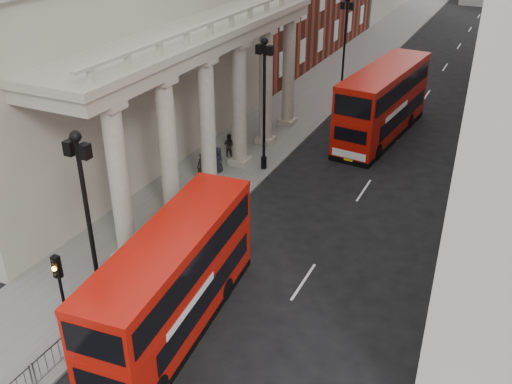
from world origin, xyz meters
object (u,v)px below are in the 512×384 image
lamp_post_mid (264,96)px  pedestrian_b (229,145)px  bus_far (383,101)px  pedestrian_a (202,168)px  traffic_light (60,287)px  pedestrian_c (218,160)px  lamp_post_north (345,41)px  lamp_post_south (88,218)px  bus_near (174,280)px

lamp_post_mid → pedestrian_b: 4.99m
lamp_post_mid → bus_far: lamp_post_mid is taller
pedestrian_a → lamp_post_mid: bearing=53.5°
pedestrian_a → pedestrian_b: 4.09m
traffic_light → pedestrian_c: size_ratio=2.63×
lamp_post_north → pedestrian_b: 16.03m
lamp_post_south → pedestrian_a: size_ratio=4.41×
traffic_light → pedestrian_a: bearing=100.3°
lamp_post_north → bus_near: 31.31m
traffic_light → bus_near: bearing=45.4°
lamp_post_north → pedestrian_a: 19.88m
lamp_post_south → bus_near: lamp_post_south is taller
traffic_light → bus_far: 27.39m
pedestrian_b → pedestrian_a: bearing=98.9°
lamp_post_north → bus_near: size_ratio=0.79×
traffic_light → bus_near: size_ratio=0.41×
bus_far → pedestrian_a: bus_far is taller
traffic_light → bus_far: (5.16, 26.90, -0.46)m
traffic_light → pedestrian_b: 19.13m
lamp_post_north → pedestrian_c: (-2.41, -17.66, -3.97)m
lamp_post_north → pedestrian_b: lamp_post_north is taller
lamp_post_north → pedestrian_c: bearing=-97.8°
lamp_post_mid → bus_far: bearing=59.3°
lamp_post_mid → traffic_light: 18.11m
lamp_post_mid → traffic_light: size_ratio=1.93×
bus_near → pedestrian_a: 13.05m
lamp_post_south → bus_far: 25.53m
bus_near → bus_far: size_ratio=0.88×
bus_near → pedestrian_b: size_ratio=6.60×
lamp_post_north → traffic_light: 34.07m
pedestrian_a → pedestrian_b: (-0.33, 4.08, -0.14)m
lamp_post_mid → pedestrian_a: bearing=-127.6°
lamp_post_south → bus_far: size_ratio=0.70×
bus_near → traffic_light: bearing=-139.7°
lamp_post_mid → pedestrian_a: 5.70m
traffic_light → lamp_post_south: bearing=92.8°
traffic_light → pedestrian_c: 16.70m
pedestrian_b → pedestrian_c: size_ratio=0.98×
bus_far → pedestrian_b: (-8.16, -8.14, -1.73)m
traffic_light → pedestrian_b: size_ratio=2.69×
lamp_post_north → bus_far: size_ratio=0.70×
lamp_post_north → pedestrian_b: (-2.90, -15.26, -3.99)m
lamp_post_mid → lamp_post_north: 16.00m
bus_far → lamp_post_north: bearing=132.4°
traffic_light → bus_far: size_ratio=0.36×
lamp_post_north → pedestrian_c: 18.26m
pedestrian_b → pedestrian_c: (0.49, -2.40, 0.02)m
pedestrian_b → pedestrian_c: 2.45m
lamp_post_south → bus_near: (3.02, 0.94, -2.57)m
traffic_light → pedestrian_a: 15.07m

